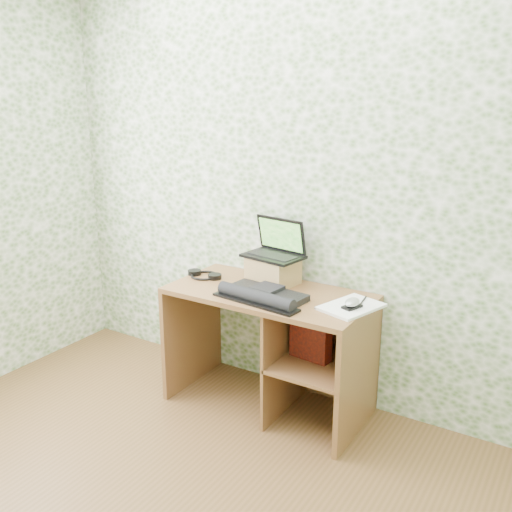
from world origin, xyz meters
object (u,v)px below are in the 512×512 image
Objects in this scene: laptop at (276,247)px; notepad at (351,307)px; keyboard at (262,295)px; desk at (282,335)px; riser at (273,270)px.

notepad is (0.57, -0.17, -0.21)m from laptop.
keyboard is at bearing -65.56° from laptop.
desk is 3.15× the size of laptop.
keyboard reaches higher than notepad.
desk is 3.58× the size of notepad.
riser is 0.50× the size of keyboard.
desk is 2.17× the size of keyboard.
laptop is at bearing 90.00° from riser.
riser is 0.82× the size of notepad.
keyboard is at bearing -106.31° from desk.
riser is (-0.13, 0.12, 0.35)m from desk.
laptop reaches higher than desk.
notepad is at bearing -2.45° from desk.
notepad is at bearing -8.01° from laptop.
desk is 0.39m from riser.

